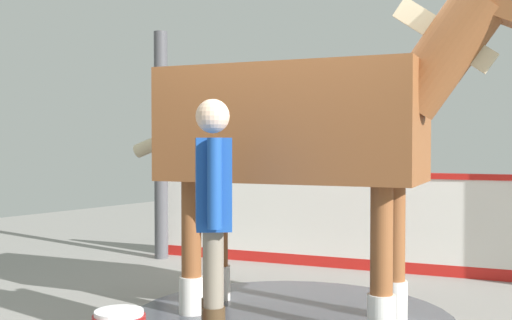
# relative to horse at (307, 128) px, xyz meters

# --- Properties ---
(wet_patch) EXTENTS (2.56, 2.56, 0.00)m
(wet_patch) POSITION_rel_horse_xyz_m (-0.03, 0.12, -1.49)
(wet_patch) COLOR #42444C
(wet_patch) RESTS_ON ground
(barrier_wall) EXTENTS (1.13, 4.89, 1.06)m
(barrier_wall) POSITION_rel_horse_xyz_m (1.97, 0.55, -1.00)
(barrier_wall) COLOR white
(barrier_wall) RESTS_ON ground
(roof_post_far) EXTENTS (0.16, 0.16, 2.69)m
(roof_post_far) POSITION_rel_horse_xyz_m (1.23, 2.73, -0.15)
(roof_post_far) COLOR #4C4C51
(roof_post_far) RESTS_ON ground
(horse) EXTENTS (1.30, 3.37, 2.65)m
(horse) POSITION_rel_horse_xyz_m (0.00, 0.00, 0.00)
(horse) COLOR brown
(horse) RESTS_ON ground
(handler) EXTENTS (0.53, 0.48, 1.66)m
(handler) POSITION_rel_horse_xyz_m (-1.06, 0.08, -0.54)
(handler) COLOR #47331E
(handler) RESTS_ON ground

